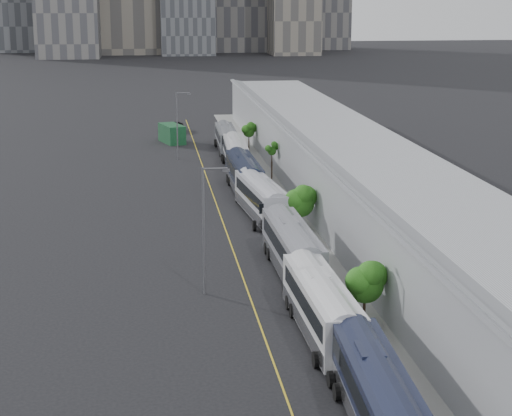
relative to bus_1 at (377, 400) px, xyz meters
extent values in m
cube|color=gray|center=(6.47, 34.77, -1.55)|extent=(10.00, 170.00, 0.12)
cube|color=gold|center=(-4.03, 34.77, -1.60)|extent=(0.12, 160.00, 0.02)
cube|color=gray|center=(10.47, 34.77, 1.79)|extent=(12.00, 160.00, 6.80)
cube|color=gray|center=(10.47, 34.77, 4.24)|extent=(12.45, 160.40, 2.57)
cube|color=gray|center=(4.57, 34.77, 5.39)|extent=(0.30, 160.00, 0.40)
cube|color=#161B32|center=(0.00, 0.02, 0.32)|extent=(3.23, 13.18, 3.17)
cube|color=black|center=(0.00, -0.18, 0.89)|extent=(3.21, 11.62, 1.08)
cube|color=silver|center=(0.00, 0.02, -0.69)|extent=(3.25, 12.92, 1.01)
cube|color=#161B32|center=(0.00, 1.53, 2.06)|extent=(1.41, 2.27, 0.30)
cube|color=silver|center=(-0.27, 12.59, 0.38)|extent=(2.95, 13.51, 3.26)
cube|color=black|center=(-0.27, 12.39, 0.97)|extent=(2.98, 11.90, 1.11)
cube|color=silver|center=(-0.27, 12.59, -0.66)|extent=(2.99, 13.24, 1.04)
cube|color=silver|center=(-0.27, 14.15, 2.17)|extent=(1.39, 2.30, 0.31)
cube|color=gray|center=(0.09, 25.94, 0.43)|extent=(2.99, 13.86, 3.35)
cube|color=black|center=(0.09, 25.73, 1.04)|extent=(3.02, 12.20, 1.14)
cube|color=silver|center=(0.09, 25.94, -0.64)|extent=(3.02, 13.58, 1.07)
cube|color=gray|center=(0.09, 27.54, 2.27)|extent=(1.42, 2.36, 0.32)
cube|color=silver|center=(0.00, 43.63, 0.38)|extent=(3.93, 13.64, 3.26)
cube|color=black|center=(0.00, 43.42, 0.97)|extent=(3.84, 12.04, 1.11)
cube|color=silver|center=(0.00, 43.63, -0.66)|extent=(3.95, 13.38, 1.04)
cube|color=silver|center=(0.00, 45.18, 2.16)|extent=(1.55, 2.39, 0.31)
cube|color=#151C31|center=(-0.36, 55.53, 0.41)|extent=(2.91, 13.72, 3.32)
cube|color=black|center=(-0.36, 55.32, 1.01)|extent=(2.95, 12.08, 1.13)
cube|color=silver|center=(-0.36, 55.53, -0.65)|extent=(2.95, 13.45, 1.06)
cube|color=#151C31|center=(-0.36, 57.11, 2.23)|extent=(1.40, 2.33, 0.32)
cube|color=white|center=(0.13, 69.33, 0.31)|extent=(3.18, 13.10, 3.15)
cube|color=black|center=(0.13, 69.13, 0.88)|extent=(3.17, 11.54, 1.07)
cube|color=silver|center=(0.13, 69.33, -0.70)|extent=(3.21, 12.84, 1.01)
cube|color=white|center=(0.13, 70.83, 2.04)|extent=(1.40, 2.26, 0.30)
cube|color=slate|center=(0.16, 82.16, 0.21)|extent=(2.73, 12.37, 2.99)
cube|color=black|center=(0.16, 81.97, 0.75)|extent=(2.75, 10.89, 1.02)
cube|color=silver|center=(0.16, 82.16, -0.74)|extent=(2.76, 12.12, 0.96)
cube|color=slate|center=(0.16, 83.58, 1.85)|extent=(1.28, 2.11, 0.28)
cylinder|color=black|center=(3.00, 14.07, -0.03)|extent=(0.18, 0.18, 3.17)
sphere|color=#205714|center=(3.00, 14.07, 1.67)|extent=(2.55, 2.55, 2.55)
cylinder|color=black|center=(2.91, 38.02, -0.09)|extent=(0.18, 0.18, 3.04)
sphere|color=#205714|center=(2.91, 38.02, 1.58)|extent=(2.73, 2.73, 2.73)
cylinder|color=black|center=(3.74, 61.63, 0.32)|extent=(0.18, 0.18, 3.87)
sphere|color=#205714|center=(3.74, 61.63, 2.09)|extent=(1.07, 1.07, 1.07)
cylinder|color=black|center=(3.44, 82.03, -0.11)|extent=(0.18, 0.18, 3.01)
sphere|color=#205714|center=(3.44, 82.03, 1.39)|extent=(1.67, 1.67, 1.67)
cylinder|color=#59595E|center=(-7.31, 21.70, 3.23)|extent=(0.18, 0.18, 9.68)
cylinder|color=#59595E|center=(-6.41, 21.70, 7.97)|extent=(1.80, 0.14, 0.14)
cube|color=#59595E|center=(-5.61, 21.70, 7.82)|extent=(0.50, 0.22, 0.18)
cylinder|color=#59595E|center=(-7.05, 76.39, 2.97)|extent=(0.18, 0.18, 9.17)
cylinder|color=#59595E|center=(-6.15, 76.39, 7.46)|extent=(1.80, 0.14, 0.14)
cube|color=#59595E|center=(-5.35, 76.39, 7.31)|extent=(0.50, 0.22, 0.18)
cube|color=#154525|center=(-7.36, 90.14, -0.22)|extent=(4.11, 6.27, 2.78)
imported|color=black|center=(-6.49, 101.22, -0.86)|extent=(3.12, 5.70, 1.51)
camera|label=1|loc=(-11.36, -39.07, 20.19)|focal=60.00mm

